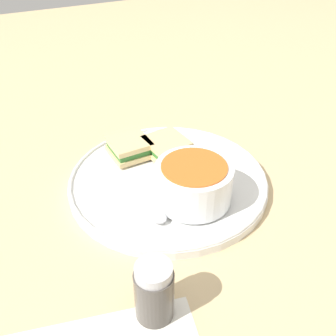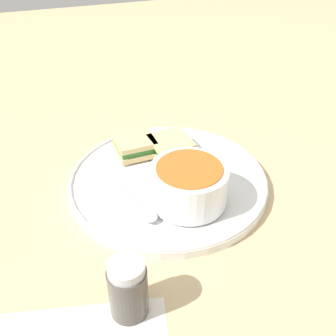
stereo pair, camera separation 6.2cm
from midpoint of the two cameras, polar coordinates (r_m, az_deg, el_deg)
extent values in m
plane|color=#D1B27F|center=(0.64, -2.77, -2.55)|extent=(2.40, 2.40, 0.00)
cylinder|color=white|center=(0.64, -2.79, -2.06)|extent=(0.32, 0.32, 0.01)
torus|color=white|center=(0.63, -2.81, -1.46)|extent=(0.32, 0.32, 0.01)
cylinder|color=white|center=(0.59, 0.60, -4.27)|extent=(0.06, 0.06, 0.01)
cylinder|color=white|center=(0.57, 0.61, -2.30)|extent=(0.11, 0.11, 0.06)
cylinder|color=orange|center=(0.55, 0.63, -0.05)|extent=(0.10, 0.10, 0.01)
cube|color=silver|center=(0.59, -8.34, -4.87)|extent=(0.08, 0.03, 0.00)
ellipsoid|color=silver|center=(0.56, -4.95, -7.12)|extent=(0.04, 0.03, 0.01)
cube|color=#DBBC7F|center=(0.68, -2.85, 2.33)|extent=(0.08, 0.07, 0.01)
cube|color=#33702D|center=(0.68, -2.88, 3.03)|extent=(0.07, 0.07, 0.01)
cube|color=#DBBC7F|center=(0.67, -2.90, 3.74)|extent=(0.08, 0.07, 0.01)
cube|color=#DBBC7F|center=(0.69, -8.19, 2.27)|extent=(0.07, 0.07, 0.01)
cube|color=#33702D|center=(0.68, -8.26, 2.96)|extent=(0.07, 0.06, 0.01)
cube|color=#DBBC7F|center=(0.68, -8.33, 3.66)|extent=(0.07, 0.07, 0.01)
cylinder|color=#4C4742|center=(0.46, -6.12, -17.97)|extent=(0.04, 0.04, 0.07)
cylinder|color=#B7B7BC|center=(0.43, -6.47, -14.85)|extent=(0.04, 0.04, 0.01)
camera|label=1|loc=(0.03, -92.86, -2.08)|focal=42.00mm
camera|label=2|loc=(0.03, 87.14, 2.08)|focal=42.00mm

